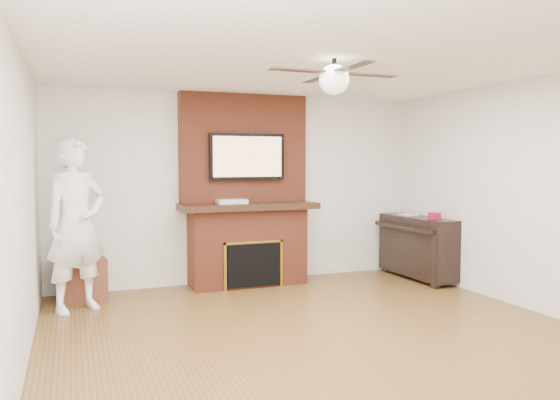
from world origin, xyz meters
name	(u,v)px	position (x,y,z in m)	size (l,w,h in m)	color
room_shell	(333,203)	(0.00, 0.00, 1.25)	(5.36, 5.86, 2.86)	brown
fireplace	(246,209)	(0.00, 2.55, 1.00)	(1.78, 0.64, 2.50)	brown
tv	(247,157)	(0.00, 2.50, 1.68)	(1.00, 0.08, 0.60)	black
ceiling_fan	(334,78)	(0.00, 0.00, 2.33)	(1.21, 1.21, 0.31)	black
person	(76,225)	(-2.10, 1.95, 0.94)	(0.69, 0.46, 1.87)	white
side_table	(82,276)	(-2.05, 2.48, 0.27)	(0.57, 0.57, 0.59)	#592A19
piano	(417,246)	(2.29, 2.00, 0.46)	(0.53, 1.33, 0.95)	black
cable_box	(232,201)	(-0.23, 2.45, 1.11)	(0.38, 0.22, 0.05)	silver
candle_orange	(238,284)	(-0.19, 2.30, 0.06)	(0.08, 0.08, 0.13)	orange
candle_green	(254,284)	(0.02, 2.31, 0.04)	(0.07, 0.07, 0.08)	#33762F
candle_blue	(260,284)	(0.10, 2.29, 0.04)	(0.06, 0.06, 0.08)	#395AAD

